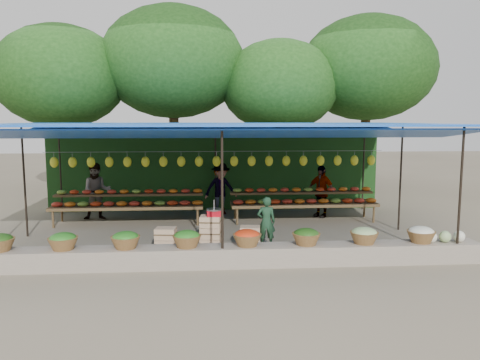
{
  "coord_description": "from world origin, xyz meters",
  "views": [
    {
      "loc": [
        -0.32,
        -11.84,
        2.92
      ],
      "look_at": [
        0.58,
        0.2,
        1.35
      ],
      "focal_mm": 35.0,
      "sensor_mm": 36.0,
      "label": 1
    }
  ],
  "objects": [
    {
      "name": "crate_counter",
      "position": [
        -0.25,
        -1.52,
        0.31
      ],
      "size": [
        2.39,
        0.4,
        0.77
      ],
      "color": "tan",
      "rests_on": "ground"
    },
    {
      "name": "tree_row",
      "position": [
        0.5,
        6.09,
        4.7
      ],
      "size": [
        16.51,
        5.5,
        7.12
      ],
      "color": "#362513",
      "rests_on": "ground"
    },
    {
      "name": "customer_mid",
      "position": [
        0.14,
        2.47,
        0.8
      ],
      "size": [
        1.16,
        0.87,
        1.6
      ],
      "primitive_type": "imported",
      "rotation": [
        0.0,
        0.0,
        0.29
      ],
      "color": "slate",
      "rests_on": "ground"
    },
    {
      "name": "fruit_table_left",
      "position": [
        -2.49,
        1.35,
        0.61
      ],
      "size": [
        4.21,
        0.95,
        0.93
      ],
      "color": "#4A371D",
      "rests_on": "ground"
    },
    {
      "name": "produce_baskets",
      "position": [
        -0.1,
        -2.75,
        0.56
      ],
      "size": [
        8.98,
        0.58,
        0.34
      ],
      "color": "brown",
      "rests_on": "stone_curb"
    },
    {
      "name": "weighing_scale",
      "position": [
        -0.13,
        -1.52,
        0.86
      ],
      "size": [
        0.34,
        0.34,
        0.37
      ],
      "color": "red",
      "rests_on": "crate_counter"
    },
    {
      "name": "blue_crate_back",
      "position": [
        -3.45,
        -2.09,
        0.13
      ],
      "size": [
        0.52,
        0.46,
        0.26
      ],
      "primitive_type": "cube",
      "rotation": [
        0.0,
        0.0,
        -0.42
      ],
      "color": "navy",
      "rests_on": "ground"
    },
    {
      "name": "ground",
      "position": [
        0.0,
        0.0,
        0.0
      ],
      "size": [
        60.0,
        60.0,
        0.0
      ],
      "primitive_type": "plane",
      "color": "#6A5F4E",
      "rests_on": "ground"
    },
    {
      "name": "netting_backdrop",
      "position": [
        0.0,
        3.15,
        1.25
      ],
      "size": [
        10.6,
        0.06,
        2.5
      ],
      "primitive_type": "cube",
      "color": "#1C4518",
      "rests_on": "ground"
    },
    {
      "name": "customer_right",
      "position": [
        3.13,
        1.8,
        0.78
      ],
      "size": [
        0.92,
        0.91,
        1.56
      ],
      "primitive_type": "imported",
      "rotation": [
        0.0,
        0.0,
        -0.78
      ],
      "color": "slate",
      "rests_on": "ground"
    },
    {
      "name": "stall_canopy",
      "position": [
        0.0,
        0.07,
        2.67
      ],
      "size": [
        10.8,
        6.6,
        2.82
      ],
      "color": "black",
      "rests_on": "ground"
    },
    {
      "name": "vendor_seated",
      "position": [
        1.06,
        -1.42,
        0.59
      ],
      "size": [
        0.44,
        0.3,
        1.17
      ],
      "primitive_type": "imported",
      "rotation": [
        0.0,
        0.0,
        3.09
      ],
      "color": "#1C3E26",
      "rests_on": "ground"
    },
    {
      "name": "customer_left",
      "position": [
        -3.49,
        1.92,
        0.83
      ],
      "size": [
        0.9,
        0.76,
        1.67
      ],
      "primitive_type": "imported",
      "rotation": [
        0.0,
        0.0,
        0.17
      ],
      "color": "slate",
      "rests_on": "ground"
    },
    {
      "name": "fruit_table_right",
      "position": [
        2.51,
        1.35,
        0.61
      ],
      "size": [
        4.21,
        0.95,
        0.93
      ],
      "color": "#4A371D",
      "rests_on": "ground"
    },
    {
      "name": "stone_curb",
      "position": [
        0.0,
        -2.75,
        0.2
      ],
      "size": [
        10.6,
        0.55,
        0.4
      ],
      "primitive_type": "cube",
      "color": "gray",
      "rests_on": "ground"
    }
  ]
}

